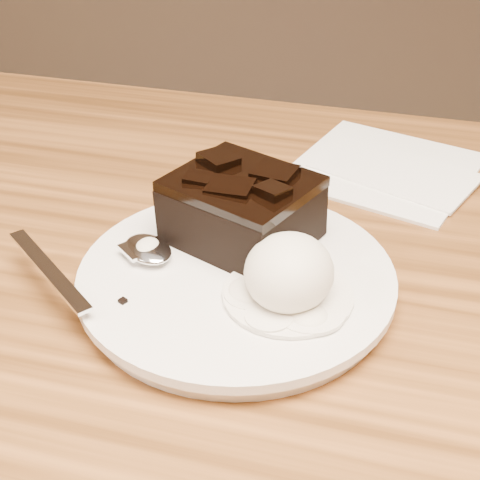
% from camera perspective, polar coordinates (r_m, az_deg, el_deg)
% --- Properties ---
extents(plate, '(0.23, 0.23, 0.02)m').
position_cam_1_polar(plate, '(0.52, -0.29, -3.42)').
color(plate, silver).
rests_on(plate, dining_table).
extents(brownie, '(0.12, 0.12, 0.05)m').
position_cam_1_polar(brownie, '(0.53, 0.15, 2.22)').
color(brownie, black).
rests_on(brownie, plate).
extents(ice_cream_scoop, '(0.06, 0.07, 0.05)m').
position_cam_1_polar(ice_cream_scoop, '(0.47, 4.01, -2.63)').
color(ice_cream_scoop, white).
rests_on(ice_cream_scoop, plate).
extents(melt_puddle, '(0.09, 0.09, 0.00)m').
position_cam_1_polar(melt_puddle, '(0.49, 3.91, -4.54)').
color(melt_puddle, white).
rests_on(melt_puddle, plate).
extents(spoon, '(0.16, 0.13, 0.01)m').
position_cam_1_polar(spoon, '(0.53, -7.48, -0.89)').
color(spoon, silver).
rests_on(spoon, plate).
extents(napkin, '(0.20, 0.20, 0.01)m').
position_cam_1_polar(napkin, '(0.70, 11.66, 5.84)').
color(napkin, white).
rests_on(napkin, dining_table).
extents(crumb_a, '(0.01, 0.01, 0.00)m').
position_cam_1_polar(crumb_a, '(0.51, 6.00, -2.43)').
color(crumb_a, black).
rests_on(crumb_a, plate).
extents(crumb_b, '(0.01, 0.01, 0.00)m').
position_cam_1_polar(crumb_b, '(0.49, -9.50, -4.91)').
color(crumb_b, black).
rests_on(crumb_b, plate).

